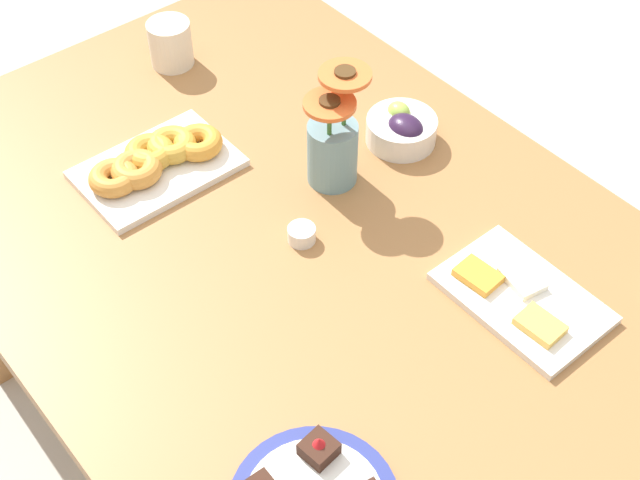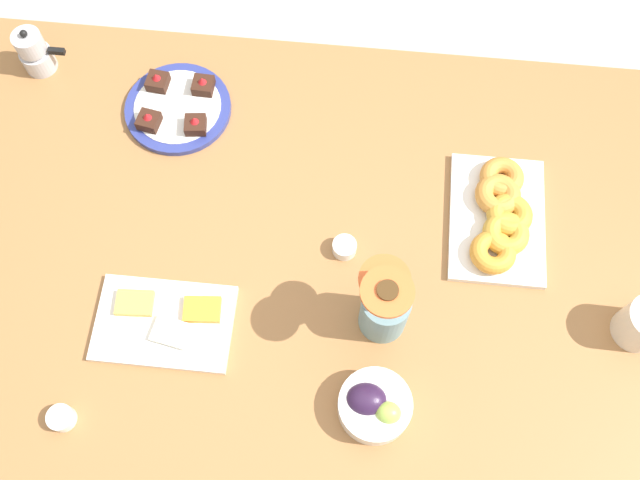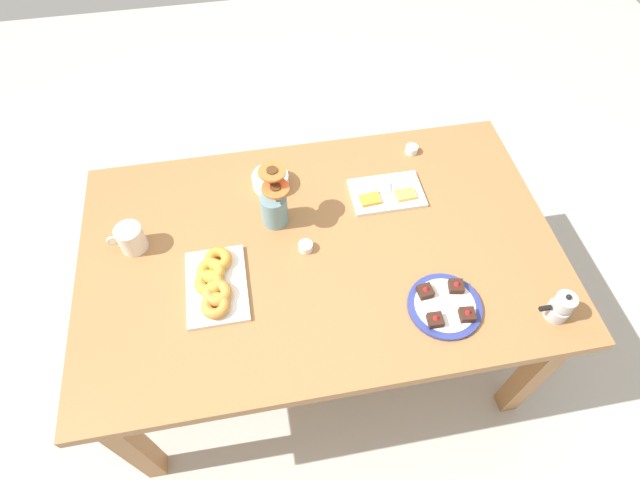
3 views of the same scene
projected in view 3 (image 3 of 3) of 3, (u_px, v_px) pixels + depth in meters
ground_plane at (320, 339)px, 2.28m from camera, size 6.00×6.00×0.00m
dining_table at (320, 261)px, 1.75m from camera, size 1.60×1.00×0.74m
coffee_mug at (131, 238)px, 1.64m from camera, size 0.12×0.09×0.10m
grape_bowl at (271, 180)px, 1.81m from camera, size 0.13×0.13×0.07m
cheese_platter at (386, 193)px, 1.80m from camera, size 0.26×0.17×0.03m
croissant_platter at (215, 283)px, 1.57m from camera, size 0.19×0.28×0.05m
jam_cup_honey at (412, 149)px, 1.93m from camera, size 0.05×0.05×0.03m
jam_cup_berry at (306, 247)px, 1.66m from camera, size 0.05×0.05×0.03m
dessert_plate at (445, 305)px, 1.53m from camera, size 0.23×0.23×0.05m
flower_vase at (274, 206)px, 1.68m from camera, size 0.10×0.13×0.23m
moka_pot at (560, 307)px, 1.49m from camera, size 0.11×0.07×0.12m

